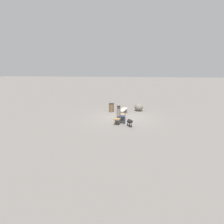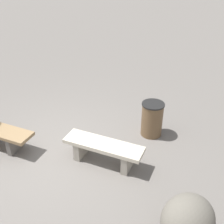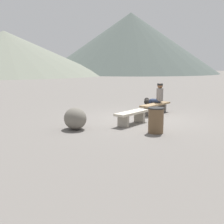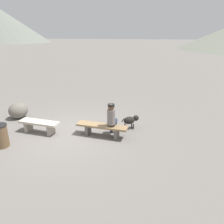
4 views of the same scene
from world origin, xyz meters
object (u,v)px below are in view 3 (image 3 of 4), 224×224
Objects in this scene: dog at (147,102)px; boulder at (75,118)px; trash_bin at (156,120)px; bench_right at (155,106)px; seated_person at (158,96)px; bench_left at (132,115)px.

boulder is (-4.93, 0.26, -0.01)m from dog.
bench_right is at bearing 22.79° from trash_bin.
seated_person is at bearing 21.54° from trash_bin.
dog is (0.95, 0.81, 0.04)m from bench_right.
dog is 0.84× the size of trash_bin.
dog is at bearing 22.56° from bench_left.
boulder is at bearing 148.12° from dog.
bench_left is at bearing 58.66° from trash_bin.
bench_left reaches higher than bench_right.
bench_right is 2.92× the size of dog.
boulder reaches higher than bench_right.
seated_person is at bearing -157.76° from dog.
boulder is (-0.88, 2.37, -0.04)m from trash_bin.
trash_bin reaches higher than dog.
dog is 0.79× the size of boulder.
bench_left is 2.41× the size of dog.
seated_person reaches higher than bench_left.
bench_right is 2.46× the size of trash_bin.
bench_right is 2.32× the size of boulder.
seated_person is (0.35, 0.06, 0.40)m from bench_right.
seated_person is 3.72m from trash_bin.
boulder is at bearing 171.91° from bench_right.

